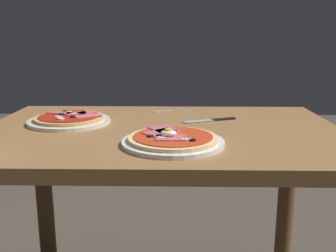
{
  "coord_description": "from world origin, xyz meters",
  "views": [
    {
      "loc": [
        0.05,
        -1.2,
        1.06
      ],
      "look_at": [
        0.02,
        -0.09,
        0.8
      ],
      "focal_mm": 41.0,
      "sensor_mm": 36.0,
      "label": 1
    }
  ],
  "objects_px": {
    "dining_table": "(161,166)",
    "pizza_foreground": "(173,140)",
    "knife": "(214,120)",
    "pizza_across_left": "(70,120)",
    "fork": "(170,111)"
  },
  "relations": [
    {
      "from": "pizza_foreground",
      "to": "fork",
      "type": "height_order",
      "value": "pizza_foreground"
    },
    {
      "from": "pizza_foreground",
      "to": "pizza_across_left",
      "type": "height_order",
      "value": "pizza_foreground"
    },
    {
      "from": "fork",
      "to": "knife",
      "type": "height_order",
      "value": "knife"
    },
    {
      "from": "fork",
      "to": "pizza_foreground",
      "type": "bearing_deg",
      "value": -88.04
    },
    {
      "from": "pizza_foreground",
      "to": "fork",
      "type": "relative_size",
      "value": 1.8
    },
    {
      "from": "knife",
      "to": "fork",
      "type": "bearing_deg",
      "value": 134.68
    },
    {
      "from": "dining_table",
      "to": "pizza_across_left",
      "type": "height_order",
      "value": "pizza_across_left"
    },
    {
      "from": "dining_table",
      "to": "pizza_foreground",
      "type": "relative_size",
      "value": 4.1
    },
    {
      "from": "pizza_across_left",
      "to": "knife",
      "type": "height_order",
      "value": "pizza_across_left"
    },
    {
      "from": "pizza_across_left",
      "to": "fork",
      "type": "bearing_deg",
      "value": 30.82
    },
    {
      "from": "dining_table",
      "to": "knife",
      "type": "distance_m",
      "value": 0.25
    },
    {
      "from": "dining_table",
      "to": "fork",
      "type": "relative_size",
      "value": 7.38
    },
    {
      "from": "dining_table",
      "to": "pizza_across_left",
      "type": "bearing_deg",
      "value": 166.91
    },
    {
      "from": "pizza_foreground",
      "to": "fork",
      "type": "bearing_deg",
      "value": 91.96
    },
    {
      "from": "dining_table",
      "to": "pizza_foreground",
      "type": "distance_m",
      "value": 0.24
    }
  ]
}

